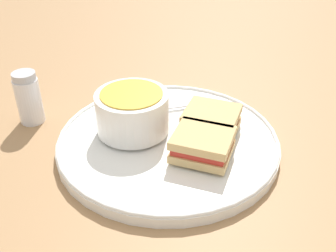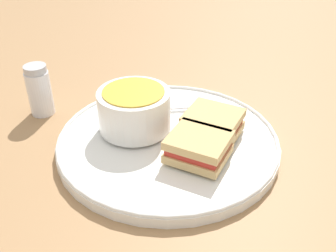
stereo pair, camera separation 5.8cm
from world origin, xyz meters
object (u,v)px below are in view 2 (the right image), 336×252
soup_bowl (134,109)px  spoon (148,109)px  sandwich_half_near (199,147)px  salt_shaker (39,90)px  sandwich_half_far (213,123)px

soup_bowl → spoon: size_ratio=0.86×
sandwich_half_near → salt_shaker: 0.30m
spoon → sandwich_half_near: (-0.02, 0.14, 0.01)m
spoon → sandwich_half_far: sandwich_half_far is taller
sandwich_half_near → spoon: bearing=-81.3°
soup_bowl → salt_shaker: size_ratio=1.24×
soup_bowl → sandwich_half_near: size_ratio=1.03×
sandwich_half_far → salt_shaker: bearing=-40.1°
spoon → salt_shaker: (0.16, -0.09, 0.02)m
spoon → salt_shaker: bearing=-16.8°
soup_bowl → spoon: bearing=-132.8°
spoon → salt_shaker: size_ratio=1.45×
spoon → sandwich_half_far: bearing=138.7°
soup_bowl → spoon: soup_bowl is taller
spoon → sandwich_half_far: (-0.07, 0.10, 0.01)m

